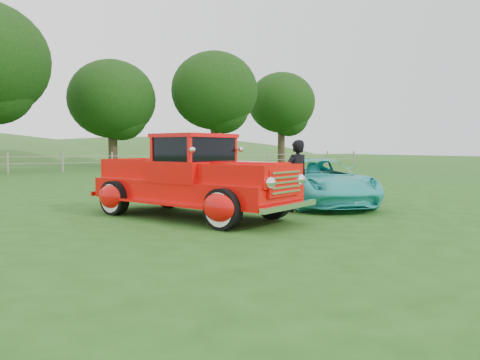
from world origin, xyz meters
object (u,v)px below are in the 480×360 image
tree_far_east (282,103)px  man (297,176)px  teal_sedan (318,182)px  tree_near_east (112,99)px  red_pickup (193,180)px  tree_mid_east (214,91)px

tree_far_east → man: bearing=-125.1°
teal_sedan → man: man is taller
tree_near_east → red_pickup: bearing=-102.1°
red_pickup → teal_sedan: bearing=-17.4°
tree_mid_east → red_pickup: tree_mid_east is taller
tree_mid_east → red_pickup: bearing=-118.4°
tree_mid_east → red_pickup: (-13.96, -25.81, -5.38)m
tree_near_east → tree_mid_east: (8.00, -2.00, 0.93)m
tree_far_east → red_pickup: tree_far_east is taller
tree_near_east → man: 28.84m
tree_far_east → teal_sedan: bearing=-124.0°
tree_far_east → teal_sedan: (-19.26, -28.51, -5.26)m
red_pickup → tree_near_east: bearing=55.9°
tree_near_east → tree_far_east: 17.04m
tree_mid_east → man: 29.20m
tree_far_east → red_pickup: 37.19m
tree_far_east → red_pickup: (-22.96, -28.81, -5.06)m
teal_sedan → tree_mid_east: bearing=87.1°
teal_sedan → man: 1.52m
tree_mid_east → tree_near_east: bearing=166.0°
tree_mid_east → tree_far_east: 9.49m
tree_mid_east → man: tree_mid_east is taller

